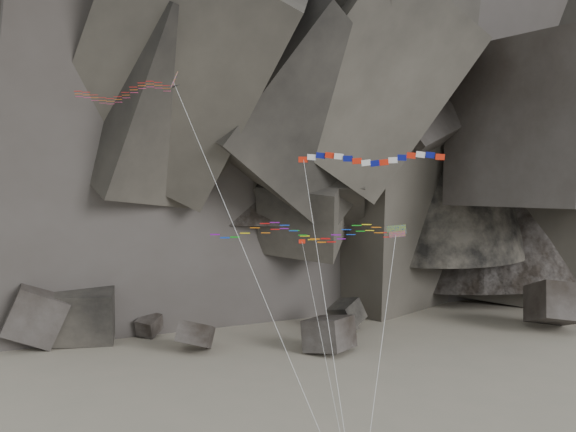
{
  "coord_description": "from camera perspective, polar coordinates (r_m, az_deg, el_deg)",
  "views": [
    {
      "loc": [
        -3.5,
        -44.45,
        20.57
      ],
      "look_at": [
        1.28,
        6.0,
        17.36
      ],
      "focal_mm": 40.0,
      "sensor_mm": 36.0,
      "label": 1
    }
  ],
  "objects": [
    {
      "name": "headland",
      "position": [
        116.49,
        -3.71,
        14.22
      ],
      "size": [
        110.0,
        70.0,
        84.0
      ],
      "primitive_type": null,
      "color": "#4D473F",
      "rests_on": "ground"
    },
    {
      "name": "boulder_field",
      "position": [
        82.96,
        -13.37,
        -8.76
      ],
      "size": [
        85.6,
        20.4,
        10.22
      ],
      "color": "#47423F",
      "rests_on": "ground"
    },
    {
      "name": "delta_kite",
      "position": [
        49.1,
        -14.75,
        10.57
      ],
      "size": [
        18.51,
        15.37,
        26.54
      ],
      "rotation": [
        0.0,
        0.0,
        -0.0
      ],
      "color": "red",
      "rests_on": "ground"
    },
    {
      "name": "banner_kite",
      "position": [
        48.24,
        7.28,
        4.98
      ],
      "size": [
        10.39,
        16.04,
        20.7
      ],
      "rotation": [
        0.0,
        0.0,
        -0.33
      ],
      "color": "red",
      "rests_on": "ground"
    },
    {
      "name": "parafoil_kite",
      "position": [
        45.17,
        0.85,
        -1.35
      ],
      "size": [
        14.17,
        11.95,
        15.62
      ],
      "rotation": [
        0.0,
        0.0,
        -0.27
      ],
      "color": "#A8CA0B",
      "rests_on": "ground"
    },
    {
      "name": "pennant_kite",
      "position": [
        43.79,
        2.29,
        -7.56
      ],
      "size": [
        1.88,
        12.72,
        14.29
      ],
      "rotation": [
        0.0,
        0.0,
        0.06
      ],
      "color": "red",
      "rests_on": "ground"
    }
  ]
}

